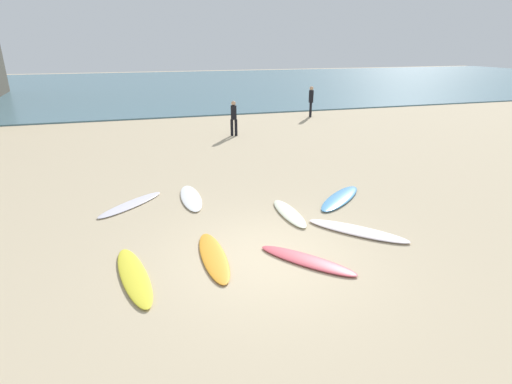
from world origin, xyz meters
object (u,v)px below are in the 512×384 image
object	(u,v)px
surfboard_3	(307,260)
beachgoer_mid	(311,100)
surfboard_1	(289,213)
surfboard_5	(357,231)
surfboard_7	(131,204)
beachgoer_near	(234,117)
surfboard_2	(134,276)
surfboard_0	(191,198)
surfboard_6	(340,198)
surfboard_4	(214,256)

from	to	relation	value
surfboard_3	beachgoer_mid	distance (m)	17.41
surfboard_1	surfboard_5	bearing A→B (deg)	128.02
surfboard_7	beachgoer_mid	world-z (taller)	beachgoer_mid
beachgoer_near	surfboard_2	bearing A→B (deg)	-98.34
surfboard_2	surfboard_3	bearing A→B (deg)	162.95
surfboard_0	surfboard_5	xyz separation A→B (m)	(3.56, -3.30, 0.00)
surfboard_0	beachgoer_near	size ratio (longest dim) A/B	1.28
surfboard_7	surfboard_0	bearing A→B (deg)	-132.20
surfboard_2	surfboard_7	distance (m)	3.83
beachgoer_mid	surfboard_1	bearing A→B (deg)	174.22
surfboard_5	surfboard_6	world-z (taller)	surfboard_6
surfboard_1	surfboard_2	bearing A→B (deg)	24.82
surfboard_5	surfboard_6	xyz separation A→B (m)	(0.61, 2.05, 0.00)
surfboard_4	surfboard_2	bearing A→B (deg)	-169.45
surfboard_0	surfboard_5	world-z (taller)	surfboard_5
surfboard_3	surfboard_4	world-z (taller)	surfboard_3
surfboard_4	surfboard_6	distance (m)	4.74
surfboard_1	surfboard_5	size ratio (longest dim) A/B	0.78
surfboard_5	surfboard_4	bearing A→B (deg)	139.79
surfboard_0	surfboard_5	size ratio (longest dim) A/B	0.87
surfboard_2	surfboard_5	size ratio (longest dim) A/B	0.95
surfboard_6	beachgoer_mid	world-z (taller)	beachgoer_mid
surfboard_4	beachgoer_mid	bearing A→B (deg)	59.63
surfboard_3	surfboard_7	distance (m)	5.51
surfboard_2	surfboard_3	distance (m)	3.49
surfboard_2	beachgoer_mid	world-z (taller)	beachgoer_mid
beachgoer_mid	surfboard_2	bearing A→B (deg)	165.86
surfboard_7	surfboard_6	bearing A→B (deg)	-144.82
surfboard_6	beachgoer_near	bearing A→B (deg)	-34.95
surfboard_0	surfboard_2	xyz separation A→B (m)	(-1.62, -3.85, 0.00)
surfboard_1	surfboard_3	xyz separation A→B (m)	(-0.51, -2.38, -0.00)
surfboard_1	surfboard_2	world-z (taller)	surfboard_1
surfboard_5	surfboard_7	xyz separation A→B (m)	(-5.24, 3.28, -0.01)
surfboard_1	surfboard_7	size ratio (longest dim) A/B	0.86
surfboard_4	surfboard_6	world-z (taller)	surfboard_6
surfboard_3	surfboard_5	bearing A→B (deg)	-11.99
surfboard_2	surfboard_6	world-z (taller)	surfboard_6
surfboard_1	beachgoer_mid	bearing A→B (deg)	-117.43
surfboard_1	surfboard_6	xyz separation A→B (m)	(1.81, 0.60, 0.00)
surfboard_3	surfboard_0	bearing A→B (deg)	72.72
surfboard_0	surfboard_3	world-z (taller)	surfboard_3
surfboard_0	surfboard_6	world-z (taller)	surfboard_6
surfboard_1	beachgoer_mid	distance (m)	15.04
surfboard_4	surfboard_5	distance (m)	3.56
beachgoer_near	beachgoer_mid	bearing A→B (deg)	47.57
surfboard_4	surfboard_5	bearing A→B (deg)	3.66
beachgoer_near	surfboard_6	bearing A→B (deg)	-69.79
surfboard_0	surfboard_7	size ratio (longest dim) A/B	0.96
surfboard_2	surfboard_3	size ratio (longest dim) A/B	1.08
surfboard_0	surfboard_6	bearing A→B (deg)	-16.92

